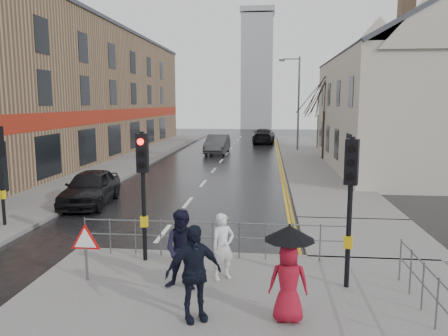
% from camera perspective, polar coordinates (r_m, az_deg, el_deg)
% --- Properties ---
extents(ground, '(120.00, 120.00, 0.00)m').
position_cam_1_polar(ground, '(11.91, -11.44, -12.61)').
color(ground, black).
rests_on(ground, ground).
extents(left_pavement, '(4.00, 44.00, 0.14)m').
position_cam_1_polar(left_pavement, '(35.26, -10.59, 1.59)').
color(left_pavement, '#605E5B').
rests_on(left_pavement, ground).
extents(right_pavement, '(4.00, 40.00, 0.14)m').
position_cam_1_polar(right_pavement, '(35.97, 10.66, 1.72)').
color(right_pavement, '#605E5B').
rests_on(right_pavement, ground).
extents(pavement_bridge_right, '(4.00, 4.20, 0.14)m').
position_cam_1_polar(pavement_bridge_right, '(14.56, 18.05, -8.62)').
color(pavement_bridge_right, '#605E5B').
rests_on(pavement_bridge_right, ground).
extents(building_left_terrace, '(8.00, 42.00, 10.00)m').
position_cam_1_polar(building_left_terrace, '(36.04, -19.80, 9.24)').
color(building_left_terrace, '#8C6E51').
rests_on(building_left_terrace, ground).
extents(building_right_cream, '(9.00, 16.40, 10.10)m').
position_cam_1_polar(building_right_cream, '(29.87, 22.79, 8.89)').
color(building_right_cream, '#B4AD9D').
rests_on(building_right_cream, ground).
extents(church_tower, '(5.00, 5.00, 18.00)m').
position_cam_1_polar(church_tower, '(72.77, 4.33, 12.28)').
color(church_tower, '#999CA1').
rests_on(church_tower, ground).
extents(traffic_signal_near_left, '(0.28, 0.27, 3.40)m').
position_cam_1_polar(traffic_signal_near_left, '(11.39, -10.55, -0.72)').
color(traffic_signal_near_left, black).
rests_on(traffic_signal_near_left, near_pavement).
extents(traffic_signal_near_right, '(0.34, 0.33, 3.40)m').
position_cam_1_polar(traffic_signal_near_right, '(9.93, 16.21, -2.28)').
color(traffic_signal_near_right, black).
rests_on(traffic_signal_near_right, near_pavement).
extents(traffic_signal_far_left, '(0.34, 0.33, 3.40)m').
position_cam_1_polar(traffic_signal_far_left, '(16.34, -27.24, 1.25)').
color(traffic_signal_far_left, black).
rests_on(traffic_signal_far_left, left_pavement).
extents(guard_railing_front, '(7.14, 0.04, 1.00)m').
position_cam_1_polar(guard_railing_front, '(11.79, -1.50, -8.25)').
color(guard_railing_front, '#595B5E').
rests_on(guard_railing_front, near_pavement).
extents(guard_railing_side, '(0.04, 4.54, 1.00)m').
position_cam_1_polar(guard_railing_side, '(9.11, 26.16, -14.43)').
color(guard_railing_side, '#595B5E').
rests_on(guard_railing_side, near_pavement).
extents(warning_sign, '(0.80, 0.07, 1.35)m').
position_cam_1_polar(warning_sign, '(10.77, -17.64, -9.29)').
color(warning_sign, '#595B5E').
rests_on(warning_sign, near_pavement).
extents(street_lamp, '(1.83, 0.25, 8.00)m').
position_cam_1_polar(street_lamp, '(38.67, 9.46, 9.11)').
color(street_lamp, '#595B5E').
rests_on(street_lamp, right_pavement).
extents(tree_near, '(2.40, 2.40, 6.58)m').
position_cam_1_polar(tree_near, '(32.86, 13.12, 9.87)').
color(tree_near, black).
rests_on(tree_near, right_pavement).
extents(tree_far, '(2.40, 2.40, 5.64)m').
position_cam_1_polar(tree_far, '(40.85, 12.36, 8.59)').
color(tree_far, black).
rests_on(tree_far, right_pavement).
extents(pedestrian_a, '(0.69, 0.63, 1.57)m').
position_cam_1_polar(pedestrian_a, '(10.39, -0.14, -10.20)').
color(pedestrian_a, silver).
rests_on(pedestrian_a, near_pavement).
extents(pedestrian_b, '(0.93, 0.75, 1.80)m').
position_cam_1_polar(pedestrian_b, '(9.85, -5.33, -10.59)').
color(pedestrian_b, black).
rests_on(pedestrian_b, near_pavement).
extents(pedestrian_with_umbrella, '(0.96, 0.96, 1.88)m').
position_cam_1_polar(pedestrian_with_umbrella, '(8.47, 8.46, -12.67)').
color(pedestrian_with_umbrella, maroon).
rests_on(pedestrian_with_umbrella, near_pavement).
extents(pedestrian_d, '(1.19, 0.91, 1.87)m').
position_cam_1_polar(pedestrian_d, '(8.50, -4.00, -13.50)').
color(pedestrian_d, black).
rests_on(pedestrian_d, near_pavement).
extents(car_parked, '(2.07, 4.42, 1.46)m').
position_cam_1_polar(car_parked, '(19.16, -17.05, -2.45)').
color(car_parked, black).
rests_on(car_parked, ground).
extents(car_mid, '(1.81, 4.86, 1.59)m').
position_cam_1_polar(car_mid, '(36.81, -0.88, 3.15)').
color(car_mid, '#505256').
rests_on(car_mid, ground).
extents(car_far, '(2.45, 5.43, 1.54)m').
position_cam_1_polar(car_far, '(46.25, 5.24, 4.20)').
color(car_far, black).
rests_on(car_far, ground).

